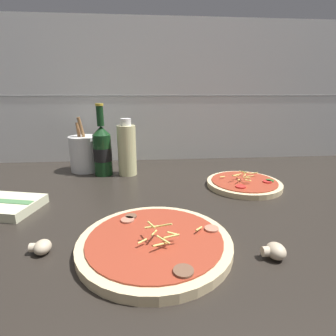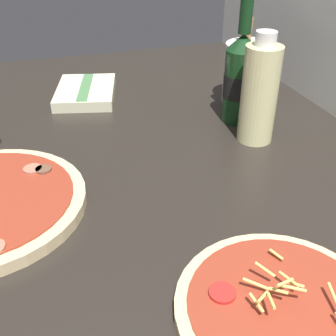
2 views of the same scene
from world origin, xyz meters
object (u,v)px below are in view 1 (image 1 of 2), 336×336
at_px(pizza_far, 244,184).
at_px(oil_bottle, 127,149).
at_px(dish_towel, 2,205).
at_px(mushroom_left, 42,247).
at_px(utensil_crock, 85,153).
at_px(pizza_near, 155,243).
at_px(beer_bottle, 102,150).
at_px(mushroom_right, 275,251).

xyz_separation_m(pizza_far, oil_bottle, (-0.38, 0.16, 0.08)).
height_order(pizza_far, oil_bottle, oil_bottle).
distance_m(pizza_far, dish_towel, 0.69).
bearing_deg(oil_bottle, pizza_far, -23.35).
relative_size(mushroom_left, utensil_crock, 0.19).
bearing_deg(pizza_near, mushroom_left, -179.98).
distance_m(pizza_far, beer_bottle, 0.50).
xyz_separation_m(pizza_far, dish_towel, (-0.68, -0.11, 0.00)).
bearing_deg(utensil_crock, oil_bottle, -21.80).
relative_size(pizza_far, utensil_crock, 1.14).
xyz_separation_m(mushroom_left, utensil_crock, (-0.03, 0.54, 0.05)).
bearing_deg(pizza_far, mushroom_left, -148.00).
relative_size(pizza_far, mushroom_left, 6.05).
bearing_deg(pizza_far, oil_bottle, 156.65).
height_order(mushroom_left, dish_towel, same).
xyz_separation_m(mushroom_left, dish_towel, (-0.17, 0.20, -0.00)).
bearing_deg(beer_bottle, oil_bottle, -2.78).
height_order(pizza_far, utensil_crock, utensil_crock).
height_order(oil_bottle, mushroom_right, oil_bottle).
bearing_deg(pizza_far, pizza_near, -133.08).
xyz_separation_m(mushroom_right, dish_towel, (-0.60, 0.26, -0.00)).
bearing_deg(pizza_far, beer_bottle, 160.21).
distance_m(utensil_crock, dish_towel, 0.37).
relative_size(pizza_far, beer_bottle, 0.92).
bearing_deg(utensil_crock, mushroom_right, -52.59).
relative_size(utensil_crock, dish_towel, 1.01).
distance_m(pizza_near, mushroom_left, 0.21).
bearing_deg(mushroom_right, utensil_crock, 127.41).
bearing_deg(utensil_crock, dish_towel, -112.37).
bearing_deg(mushroom_left, beer_bottle, 84.74).
relative_size(pizza_near, beer_bottle, 1.17).
xyz_separation_m(oil_bottle, mushroom_left, (-0.13, -0.48, -0.08)).
distance_m(pizza_near, utensil_crock, 0.60).
relative_size(pizza_near, dish_towel, 1.46).
xyz_separation_m(pizza_near, pizza_far, (0.30, 0.32, -0.00)).
height_order(pizza_near, pizza_far, pizza_near).
height_order(mushroom_right, dish_towel, mushroom_right).
distance_m(mushroom_left, utensil_crock, 0.55).
bearing_deg(dish_towel, oil_bottle, 42.34).
xyz_separation_m(pizza_far, mushroom_right, (-0.08, -0.37, 0.00)).
bearing_deg(mushroom_left, pizza_far, 32.00).
distance_m(pizza_near, mushroom_right, 0.22).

